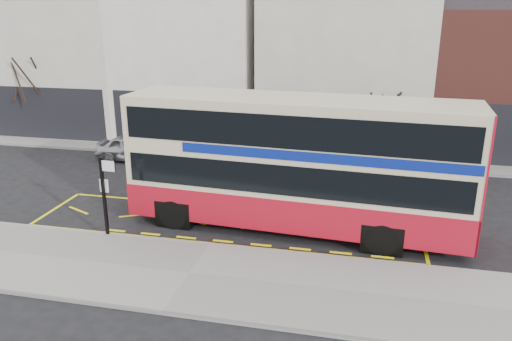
% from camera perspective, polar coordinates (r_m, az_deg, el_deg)
% --- Properties ---
extents(ground, '(120.00, 120.00, 0.00)m').
position_cam_1_polar(ground, '(17.14, -4.99, -8.24)').
color(ground, black).
rests_on(ground, ground).
extents(pavement, '(40.00, 4.00, 0.15)m').
position_cam_1_polar(pavement, '(15.18, -7.62, -11.71)').
color(pavement, gray).
rests_on(pavement, ground).
extents(kerb, '(40.00, 0.15, 0.15)m').
position_cam_1_polar(kerb, '(16.78, -5.38, -8.56)').
color(kerb, gray).
rests_on(kerb, ground).
extents(far_pavement, '(50.00, 3.00, 0.15)m').
position_cam_1_polar(far_pavement, '(27.11, 1.89, 2.00)').
color(far_pavement, gray).
rests_on(far_pavement, ground).
extents(road_markings, '(14.00, 3.40, 0.01)m').
position_cam_1_polar(road_markings, '(18.52, -3.52, -6.10)').
color(road_markings, '#FFF20D').
rests_on(road_markings, ground).
extents(terrace_far_left, '(8.00, 8.01, 10.80)m').
position_cam_1_polar(terrace_far_left, '(34.89, -19.60, 12.53)').
color(terrace_far_left, silver).
rests_on(terrace_far_left, ground).
extents(terrace_left, '(8.00, 8.01, 11.80)m').
position_cam_1_polar(terrace_left, '(31.41, -6.81, 13.83)').
color(terrace_left, white).
rests_on(terrace_left, ground).
extents(terrace_green_shop, '(9.00, 8.01, 11.30)m').
position_cam_1_polar(terrace_green_shop, '(29.74, 10.28, 12.96)').
color(terrace_green_shop, silver).
rests_on(terrace_green_shop, ground).
extents(double_decker_bus, '(12.01, 3.54, 4.73)m').
position_cam_1_polar(double_decker_bus, '(17.33, 4.75, 0.94)').
color(double_decker_bus, beige).
rests_on(double_decker_bus, ground).
extents(bus_stop_post, '(0.68, 0.13, 2.76)m').
position_cam_1_polar(bus_stop_post, '(17.46, -16.87, -1.98)').
color(bus_stop_post, black).
rests_on(bus_stop_post, pavement).
extents(car_silver, '(3.88, 1.60, 1.32)m').
position_cam_1_polar(car_silver, '(26.64, -13.80, 2.49)').
color(car_silver, '#A5A5AA').
rests_on(car_silver, ground).
extents(car_grey, '(4.33, 2.55, 1.35)m').
position_cam_1_polar(car_grey, '(25.62, 0.60, 2.44)').
color(car_grey, '#3C3E43').
rests_on(car_grey, ground).
extents(car_white, '(4.96, 2.16, 1.42)m').
position_cam_1_polar(car_white, '(24.23, 17.44, 0.76)').
color(car_white, silver).
rests_on(car_white, ground).
extents(street_tree_left, '(2.94, 2.94, 6.34)m').
position_cam_1_polar(street_tree_left, '(32.60, -24.53, 10.76)').
color(street_tree_left, black).
rests_on(street_tree_left, ground).
extents(street_tree_right, '(2.15, 2.15, 4.65)m').
position_cam_1_polar(street_tree_right, '(25.76, 14.57, 7.64)').
color(street_tree_right, black).
rests_on(street_tree_right, ground).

